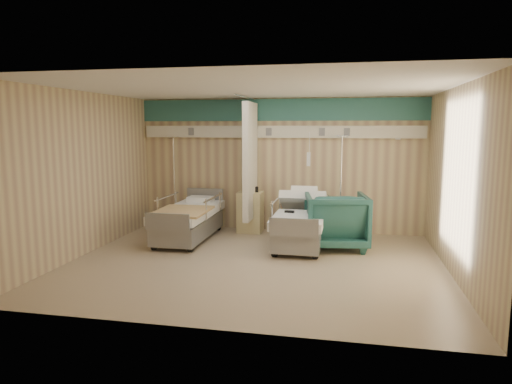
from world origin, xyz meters
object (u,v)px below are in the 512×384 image
at_px(bed_left, 189,224).
at_px(bedside_cabinet, 250,212).
at_px(bed_right, 300,229).
at_px(visitor_armchair, 336,220).
at_px(iv_stand_left, 175,209).
at_px(iv_stand_right, 340,217).

height_order(bed_left, bedside_cabinet, bedside_cabinet).
bearing_deg(bed_right, bedside_cabinet, 141.95).
height_order(bed_right, visitor_armchair, visitor_armchair).
xyz_separation_m(visitor_armchair, iv_stand_left, (-3.52, 1.03, -0.10)).
height_order(bedside_cabinet, iv_stand_right, iv_stand_right).
relative_size(bed_right, bedside_cabinet, 2.54).
distance_m(visitor_armchair, iv_stand_left, 3.67).
distance_m(bed_left, iv_stand_right, 3.01).
xyz_separation_m(bedside_cabinet, iv_stand_right, (1.86, -0.13, -0.01)).
bearing_deg(iv_stand_right, bed_left, -165.14).
bearing_deg(iv_stand_left, bed_right, -18.87).
xyz_separation_m(bed_left, iv_stand_right, (2.91, 0.77, 0.10)).
relative_size(bed_left, iv_stand_left, 1.08).
bearing_deg(bed_left, bedside_cabinet, 40.60).
xyz_separation_m(bed_left, visitor_armchair, (2.85, -0.05, 0.19)).
relative_size(bedside_cabinet, visitor_armchair, 0.76).
height_order(bed_right, iv_stand_right, iv_stand_right).
bearing_deg(visitor_armchair, iv_stand_left, -25.49).
bearing_deg(bed_left, iv_stand_right, 14.86).
height_order(bedside_cabinet, iv_stand_left, iv_stand_left).
distance_m(bed_left, visitor_armchair, 2.86).
distance_m(bed_right, iv_stand_left, 3.03).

